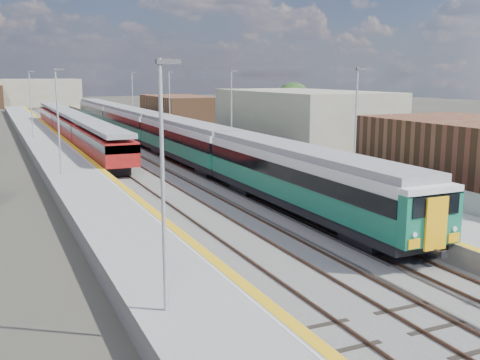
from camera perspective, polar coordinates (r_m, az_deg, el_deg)
ground at (r=59.93m, az=-9.73°, el=2.76°), size 320.00×320.00×0.00m
ballast_bed at (r=61.84m, az=-12.33°, el=2.93°), size 10.50×155.00×0.06m
tracks at (r=63.58m, az=-12.12°, el=3.22°), size 8.96×160.00×0.17m
platform_right at (r=63.71m, az=-5.70°, el=3.80°), size 4.70×155.00×8.52m
platform_left at (r=60.76m, az=-18.63°, el=2.95°), size 4.30×155.00×8.52m
green_train at (r=61.17m, az=-8.70°, el=5.15°), size 3.01×83.75×3.31m
red_train at (r=71.02m, az=-16.68°, el=5.34°), size 2.74×55.57×3.46m
tree_d at (r=78.91m, az=5.41°, el=7.96°), size 5.20×5.20×7.05m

